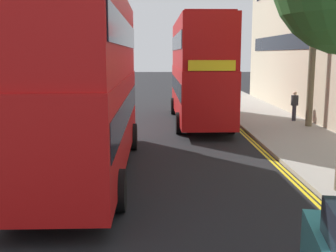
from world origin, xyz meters
The scene contains 6 objects.
sidewalk_right centered at (6.50, 16.00, 0.07)m, with size 4.00×80.00×0.14m, color #9E9991.
kerb_line_outer centered at (4.40, 14.00, 0.00)m, with size 0.10×56.00×0.01m, color yellow.
kerb_line_inner centered at (4.24, 14.00, 0.00)m, with size 0.10×56.00×0.01m, color yellow.
double_decker_bus_away centered at (-1.99, 12.63, 3.03)m, with size 2.88×10.83×5.64m.
double_decker_bus_oncoming centered at (2.45, 22.63, 3.03)m, with size 2.84×10.82×5.64m.
pedestrian_far centered at (7.68, 22.22, 0.99)m, with size 0.34×0.22×1.62m.
Camera 1 is at (0.24, -0.44, 3.76)m, focal length 44.93 mm.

